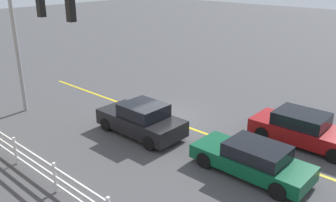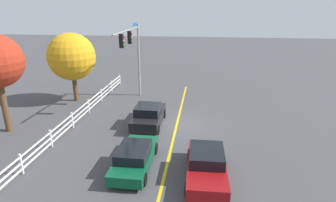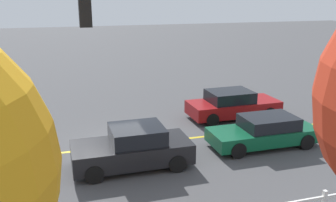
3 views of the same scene
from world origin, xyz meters
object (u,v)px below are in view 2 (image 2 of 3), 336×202
car_0 (206,165)px  tree_0 (72,57)px  car_2 (149,115)px  car_1 (135,157)px

car_0 → tree_0: size_ratio=0.77×
car_2 → tree_0: bearing=59.5°
car_0 → car_1: bearing=-97.2°
car_1 → tree_0: bearing=38.4°
car_0 → car_2: size_ratio=1.08×
car_0 → tree_0: 16.14m
car_2 → tree_0: size_ratio=0.71×
car_1 → car_2: bearing=3.7°
car_1 → tree_0: (10.16, 7.97, 3.37)m
car_0 → car_1: 3.80m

